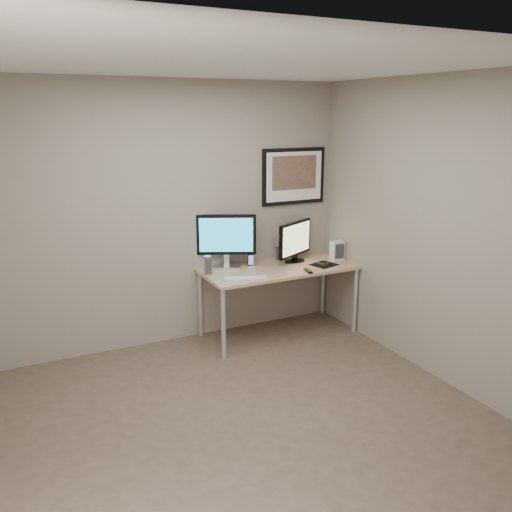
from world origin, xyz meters
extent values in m
plane|color=#4A392E|center=(0.00, 0.00, 0.00)|extent=(3.60, 3.60, 0.00)
plane|color=white|center=(0.00, 0.00, 2.60)|extent=(3.60, 3.60, 0.00)
plane|color=gray|center=(0.00, 1.70, 1.30)|extent=(3.60, 0.00, 3.60)
plane|color=gray|center=(1.80, 0.00, 1.30)|extent=(0.00, 3.40, 3.40)
cube|color=#A17D4E|center=(1.00, 1.35, 0.71)|extent=(1.60, 0.70, 0.03)
cylinder|color=silver|center=(0.24, 1.04, 0.35)|extent=(0.04, 0.04, 0.70)
cylinder|color=silver|center=(0.24, 1.66, 0.35)|extent=(0.04, 0.04, 0.70)
cylinder|color=silver|center=(1.76, 1.04, 0.35)|extent=(0.04, 0.04, 0.70)
cylinder|color=silver|center=(1.76, 1.66, 0.35)|extent=(0.04, 0.04, 0.70)
cube|color=black|center=(1.35, 1.68, 1.62)|extent=(0.75, 0.03, 0.60)
cube|color=white|center=(1.35, 1.67, 1.62)|extent=(0.67, 0.00, 0.52)
cube|color=#C6821B|center=(1.35, 1.66, 1.66)|extent=(0.54, 0.00, 0.36)
cube|color=#B1B1B6|center=(0.52, 1.59, 0.74)|extent=(0.34, 0.30, 0.02)
cube|color=#B1B1B6|center=(0.52, 1.59, 0.81)|extent=(0.07, 0.06, 0.12)
cube|color=black|center=(0.52, 1.59, 1.08)|extent=(0.57, 0.29, 0.41)
cube|color=#127CA3|center=(0.52, 1.57, 1.08)|extent=(0.50, 0.23, 0.35)
cube|color=black|center=(1.26, 1.47, 0.74)|extent=(0.27, 0.22, 0.02)
cube|color=black|center=(1.26, 1.47, 0.78)|extent=(0.07, 0.06, 0.05)
cube|color=black|center=(1.26, 1.47, 0.99)|extent=(0.51, 0.29, 0.37)
cube|color=tan|center=(1.26, 1.45, 0.99)|extent=(0.45, 0.24, 0.31)
cylinder|color=#B1B1B6|center=(0.25, 1.44, 0.82)|extent=(0.08, 0.08, 0.19)
cylinder|color=#B1B1B6|center=(1.13, 1.62, 0.82)|extent=(0.08, 0.08, 0.17)
cube|color=black|center=(0.74, 1.49, 0.80)|extent=(0.07, 0.07, 0.14)
cube|color=silver|center=(0.53, 1.15, 0.74)|extent=(0.44, 0.25, 0.01)
cube|color=black|center=(1.48, 1.23, 0.73)|extent=(0.30, 0.28, 0.00)
ellipsoid|color=black|center=(1.47, 1.25, 0.75)|extent=(0.08, 0.12, 0.04)
cube|color=black|center=(1.20, 1.09, 0.74)|extent=(0.08, 0.17, 0.02)
cube|color=silver|center=(1.72, 1.35, 0.83)|extent=(0.14, 0.11, 0.21)
camera|label=1|loc=(-1.59, -3.37, 2.29)|focal=38.00mm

